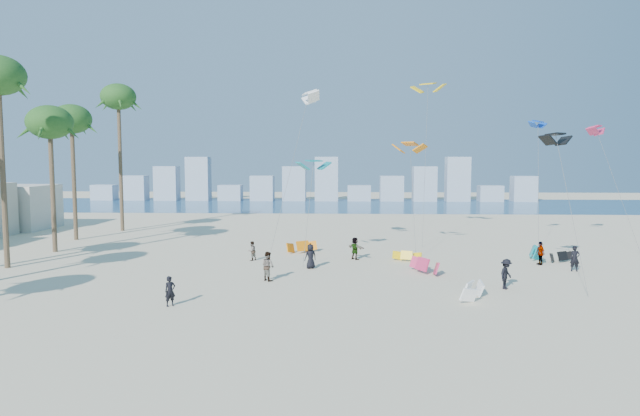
{
  "coord_description": "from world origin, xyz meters",
  "views": [
    {
      "loc": [
        4.68,
        -22.6,
        7.95
      ],
      "look_at": [
        3.0,
        16.0,
        4.5
      ],
      "focal_mm": 30.73,
      "sensor_mm": 36.0,
      "label": 1
    }
  ],
  "objects": [
    {
      "name": "distant_skyline",
      "position": [
        -1.19,
        82.0,
        3.09
      ],
      "size": [
        85.0,
        3.0,
        8.4
      ],
      "color": "#9EADBF",
      "rests_on": "ground"
    },
    {
      "name": "ground",
      "position": [
        0.0,
        0.0,
        0.0
      ],
      "size": [
        220.0,
        220.0,
        0.0
      ],
      "primitive_type": "plane",
      "color": "beige",
      "rests_on": "ground"
    },
    {
      "name": "grounded_kites",
      "position": [
        11.64,
        17.7,
        0.45
      ],
      "size": [
        23.31,
        17.59,
        0.98
      ],
      "color": "yellow",
      "rests_on": "ground"
    },
    {
      "name": "kitesurfers_far",
      "position": [
        9.86,
        16.75,
        0.89
      ],
      "size": [
        24.45,
        11.06,
        1.86
      ],
      "color": "black",
      "rests_on": "ground"
    },
    {
      "name": "flying_kites",
      "position": [
        13.5,
        22.99,
        11.01
      ],
      "size": [
        30.57,
        29.73,
        15.79
      ],
      "color": "#0B858F",
      "rests_on": "ground"
    },
    {
      "name": "kitesurfer_near",
      "position": [
        -4.71,
        6.12,
        0.82
      ],
      "size": [
        0.71,
        0.69,
        1.64
      ],
      "primitive_type": "imported",
      "rotation": [
        0.0,
        0.0,
        0.69
      ],
      "color": "black",
      "rests_on": "ground"
    },
    {
      "name": "kitesurfer_mid",
      "position": [
        -0.28,
        12.61,
        0.96
      ],
      "size": [
        1.18,
        1.17,
        1.93
      ],
      "primitive_type": "imported",
      "rotation": [
        0.0,
        0.0,
        2.38
      ],
      "color": "gray",
      "rests_on": "ground"
    },
    {
      "name": "ocean",
      "position": [
        0.0,
        72.0,
        0.01
      ],
      "size": [
        220.0,
        220.0,
        0.0
      ],
      "primitive_type": "plane",
      "color": "navy",
      "rests_on": "ground"
    }
  ]
}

